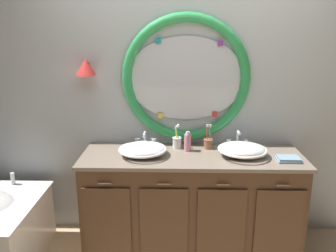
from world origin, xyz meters
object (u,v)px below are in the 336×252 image
(sink_basin_left, at_px, (143,149))
(toothbrush_holder_left, at_px, (177,142))
(soap_dispenser, at_px, (188,142))
(folded_hand_towel, at_px, (289,159))
(sink_basin_right, at_px, (242,150))
(toothbrush_holder_right, at_px, (208,143))

(sink_basin_left, distance_m, toothbrush_holder_left, 0.34)
(toothbrush_holder_left, distance_m, soap_dispenser, 0.12)
(sink_basin_left, bearing_deg, folded_hand_towel, -4.46)
(sink_basin_left, distance_m, folded_hand_towel, 1.17)
(sink_basin_right, height_order, toothbrush_holder_right, toothbrush_holder_right)
(sink_basin_right, height_order, folded_hand_towel, sink_basin_right)
(toothbrush_holder_right, xyz_separation_m, folded_hand_towel, (0.61, -0.28, -0.04))
(toothbrush_holder_left, bearing_deg, sink_basin_right, -19.95)
(sink_basin_left, bearing_deg, sink_basin_right, 0.00)
(sink_basin_right, distance_m, soap_dispenser, 0.46)
(folded_hand_towel, bearing_deg, toothbrush_holder_left, 162.16)
(soap_dispenser, bearing_deg, folded_hand_towel, -15.06)
(sink_basin_right, xyz_separation_m, folded_hand_towel, (0.35, -0.09, -0.04))
(soap_dispenser, height_order, folded_hand_towel, soap_dispenser)
(toothbrush_holder_right, bearing_deg, sink_basin_right, -35.66)
(sink_basin_right, relative_size, folded_hand_towel, 2.18)
(toothbrush_holder_left, relative_size, folded_hand_towel, 1.18)
(soap_dispenser, bearing_deg, toothbrush_holder_left, 141.92)
(sink_basin_right, bearing_deg, folded_hand_towel, -14.54)
(sink_basin_left, xyz_separation_m, toothbrush_holder_right, (0.56, 0.19, -0.00))
(toothbrush_holder_right, bearing_deg, toothbrush_holder_left, 178.80)
(sink_basin_right, bearing_deg, toothbrush_holder_left, 160.05)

